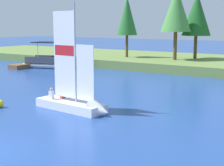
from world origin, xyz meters
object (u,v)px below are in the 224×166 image
shoreline_tree_left (127,16)px  wooden_dock (34,65)px  shoreline_tree_centre (197,14)px  pontoon_boat (53,61)px  sailboat (80,103)px  channel_buoy (0,104)px  shoreline_tree_midleft (176,10)px

shoreline_tree_left → wooden_dock: bearing=-136.6°
shoreline_tree_left → shoreline_tree_centre: (7.74, 2.77, 0.17)m
pontoon_boat → wooden_dock: bearing=173.6°
shoreline_tree_left → pontoon_boat: size_ratio=1.07×
wooden_dock → sailboat: size_ratio=1.01×
shoreline_tree_centre → sailboat: 24.83m
shoreline_tree_centre → channel_buoy: shoreline_tree_centre is taller
shoreline_tree_left → wooden_dock: 12.60m
shoreline_tree_left → sailboat: 24.07m
shoreline_tree_centre → channel_buoy: size_ratio=16.31×
shoreline_tree_midleft → channel_buoy: 24.27m
sailboat → pontoon_boat: (-15.32, 14.08, 0.24)m
sailboat → pontoon_boat: size_ratio=0.96×
sailboat → channel_buoy: 4.95m
shoreline_tree_left → wooden_dock: size_ratio=1.10×
wooden_dock → pontoon_boat: pontoon_boat is taller
sailboat → pontoon_boat: bearing=142.2°
wooden_dock → shoreline_tree_left: bearing=43.4°
shoreline_tree_midleft → shoreline_tree_centre: 3.02m
wooden_dock → sailboat: (17.89, -13.61, 0.23)m
shoreline_tree_left → channel_buoy: size_ratio=15.61×
shoreline_tree_left → channel_buoy: 24.49m
pontoon_boat → channel_buoy: bearing=-72.8°
channel_buoy → sailboat: bearing=22.9°
shoreline_tree_left → shoreline_tree_midleft: (6.30, 0.15, 0.64)m
shoreline_tree_left → shoreline_tree_centre: shoreline_tree_centre is taller
shoreline_tree_left → shoreline_tree_centre: size_ratio=0.96×
shoreline_tree_midleft → pontoon_boat: (-11.90, -7.40, -5.86)m
shoreline_tree_midleft → sailboat: size_ratio=1.24×
shoreline_tree_left → channel_buoy: shoreline_tree_left is taller
wooden_dock → channel_buoy: size_ratio=14.15×
shoreline_tree_left → sailboat: size_ratio=1.12×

